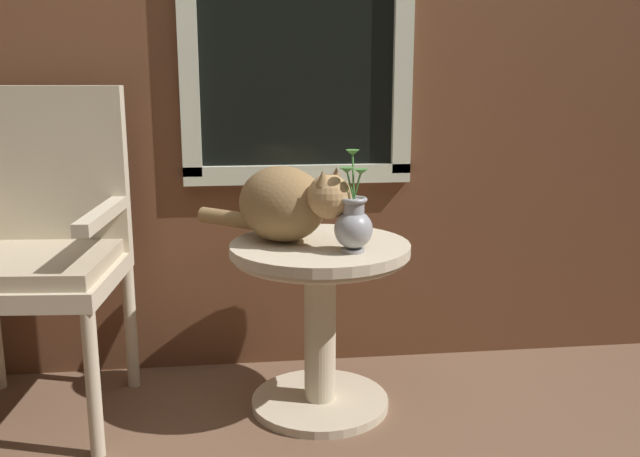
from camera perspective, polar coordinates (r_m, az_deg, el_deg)
The scene contains 6 objects.
ground_plane at distance 2.25m, azimuth -2.24°, elevation -17.76°, with size 6.00×6.00×0.00m, color brown.
back_wall at distance 2.64m, azimuth -3.78°, elevation 16.13°, with size 4.00×0.07×2.60m.
wicker_side_table at distance 2.36m, azimuth 0.00°, elevation -5.61°, with size 0.60×0.60×0.58m.
wicker_chair at distance 2.47m, azimuth -22.06°, elevation -0.77°, with size 0.58×0.57×1.09m.
cat at distance 2.30m, azimuth -2.88°, elevation 2.06°, with size 0.50×0.44×0.26m.
pewter_vase_with_ivy at distance 2.18m, azimuth 2.75°, elevation 0.42°, with size 0.12×0.12×0.32m.
Camera 1 is at (-0.15, -1.93, 1.14)m, focal length 39.20 mm.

